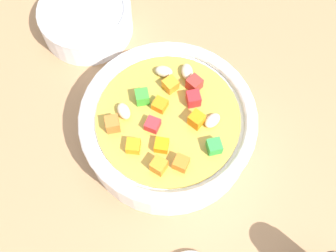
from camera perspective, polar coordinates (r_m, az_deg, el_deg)
ground_plane at (r=48.96cm, az=0.00°, el=-1.77°), size 140.00×140.00×2.00cm
soup_bowl_main at (r=45.30cm, az=-0.00°, el=0.17°), size 18.83×18.83×6.47cm
side_bowl_small at (r=54.98cm, az=-11.33°, el=14.13°), size 11.63×11.63×4.13cm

